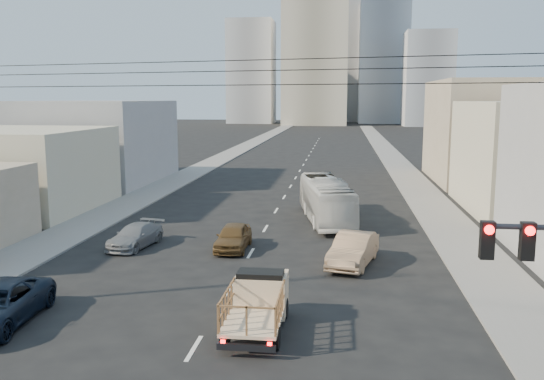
% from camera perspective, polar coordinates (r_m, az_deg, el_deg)
% --- Properties ---
extents(ground, '(420.00, 420.00, 0.00)m').
position_cam_1_polar(ground, '(18.26, -9.41, -17.80)').
color(ground, black).
rests_on(ground, ground).
extents(sidewalk_left, '(3.50, 180.00, 0.12)m').
position_cam_1_polar(sidewalk_left, '(87.56, -3.96, 3.68)').
color(sidewalk_left, gray).
rests_on(sidewalk_left, ground).
extents(sidewalk_right, '(3.50, 180.00, 0.12)m').
position_cam_1_polar(sidewalk_right, '(86.27, 11.58, 3.44)').
color(sidewalk_right, gray).
rests_on(sidewalk_right, ground).
extents(lane_dashes, '(0.15, 104.00, 0.01)m').
position_cam_1_polar(lane_dashes, '(69.25, 2.95, 2.23)').
color(lane_dashes, silver).
rests_on(lane_dashes, ground).
extents(flatbed_pickup, '(1.95, 4.41, 1.90)m').
position_cam_1_polar(flatbed_pickup, '(20.92, -1.47, -10.85)').
color(flatbed_pickup, beige).
rests_on(flatbed_pickup, ground).
extents(city_bus, '(4.24, 10.61, 2.88)m').
position_cam_1_polar(city_bus, '(39.08, 5.38, -0.97)').
color(city_bus, beige).
rests_on(city_bus, ground).
extents(sedan_brown, '(1.67, 4.14, 1.41)m').
position_cam_1_polar(sedan_brown, '(31.78, -3.86, -4.64)').
color(sedan_brown, brown).
rests_on(sedan_brown, ground).
extents(sedan_tan, '(2.80, 5.07, 1.58)m').
position_cam_1_polar(sedan_tan, '(29.02, 8.05, -5.86)').
color(sedan_tan, tan).
rests_on(sedan_tan, ground).
extents(sedan_grey, '(2.46, 4.54, 1.25)m').
position_cam_1_polar(sedan_grey, '(33.12, -13.39, -4.45)').
color(sedan_grey, slate).
rests_on(sedan_grey, ground).
extents(overhead_wires, '(23.01, 5.02, 0.72)m').
position_cam_1_polar(overhead_wires, '(17.77, -8.78, 11.38)').
color(overhead_wires, black).
rests_on(overhead_wires, ground).
extents(bldg_right_far, '(12.00, 16.00, 10.00)m').
position_cam_1_polar(bldg_right_far, '(61.60, 21.36, 5.44)').
color(bldg_right_far, gray).
rests_on(bldg_right_far, ground).
extents(bldg_left_mid, '(11.00, 12.00, 6.00)m').
position_cam_1_polar(bldg_left_mid, '(46.48, -23.87, 1.83)').
color(bldg_left_mid, '#BFB799').
rests_on(bldg_left_mid, ground).
extents(bldg_left_far, '(12.00, 16.00, 8.00)m').
position_cam_1_polar(bldg_left_far, '(59.90, -17.03, 4.62)').
color(bldg_left_far, '#939396').
rests_on(bldg_left_far, ground).
extents(high_rise_tower, '(20.00, 20.00, 60.00)m').
position_cam_1_polar(high_rise_tower, '(187.08, 4.38, 15.71)').
color(high_rise_tower, tan).
rests_on(high_rise_tower, ground).
extents(midrise_ne, '(16.00, 16.00, 40.00)m').
position_cam_1_polar(midrise_ne, '(201.38, 10.95, 12.24)').
color(midrise_ne, gray).
rests_on(midrise_ne, ground).
extents(midrise_nw, '(15.00, 15.00, 34.00)m').
position_cam_1_polar(midrise_nw, '(198.20, -2.03, 11.58)').
color(midrise_nw, gray).
rests_on(midrise_nw, ground).
extents(midrise_back, '(18.00, 18.00, 44.00)m').
position_cam_1_polar(midrise_back, '(216.05, 7.44, 12.63)').
color(midrise_back, '#939396').
rests_on(midrise_back, ground).
extents(midrise_east, '(14.00, 14.00, 28.00)m').
position_cam_1_polar(midrise_east, '(182.45, 15.15, 10.55)').
color(midrise_east, gray).
rests_on(midrise_east, ground).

